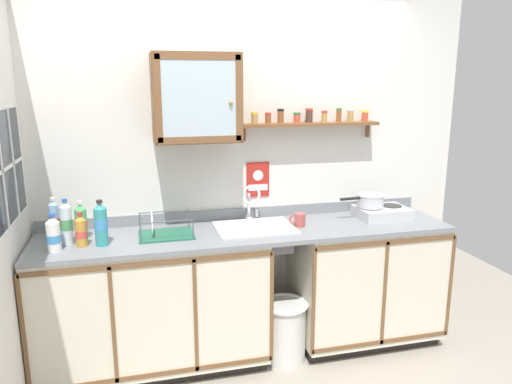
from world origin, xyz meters
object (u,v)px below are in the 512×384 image
Objects in this scene: bottle_water_blue_4 at (54,221)px; trash_bin at (285,330)px; sink at (254,233)px; wall_cabinet at (196,98)px; dish_rack at (164,232)px; warning_sign at (258,180)px; saucepan at (370,200)px; bottle_opaque_white_2 at (53,235)px; bottle_water_clear_0 at (66,223)px; bottle_soda_green_5 at (81,222)px; bottle_juice_amber_1 at (81,231)px; mug at (299,220)px; bottle_detergent_teal_3 at (101,224)px; hot_plate_stove at (382,213)px.

trash_bin is (1.47, -0.23, -0.84)m from bottle_water_blue_4.
wall_cabinet is (-0.37, 0.10, 0.93)m from sink.
dish_rack is at bearing -7.37° from bottle_water_blue_4.
warning_sign is (0.46, 0.16, -0.60)m from wall_cabinet.
wall_cabinet is 0.78m from warning_sign.
sink is 0.91m from saucepan.
trash_bin is (1.45, -0.01, -0.81)m from bottle_opaque_white_2.
bottle_opaque_white_2 is at bearing 179.53° from trash_bin.
bottle_opaque_white_2 is 1.23m from wall_cabinet.
bottle_water_clear_0 is 1.14m from wall_cabinet.
bottle_water_clear_0 reaches higher than bottle_soda_green_5.
dish_rack is at bearing -177.40° from sink.
bottle_juice_amber_1 is at bearing 18.57° from bottle_opaque_white_2.
sink is at bearing -109.68° from warning_sign.
saucepan is 3.10× the size of mug.
saucepan is at bearing 3.64° from bottle_juice_amber_1.
mug is at bearing -7.59° from sink.
wall_cabinet is at bearing 2.95° from bottle_soda_green_5.
bottle_detergent_teal_3 reaches higher than sink.
hot_plate_stove is (0.98, 0.00, 0.08)m from sink.
bottle_opaque_white_2 is at bearing -172.67° from bottle_detergent_teal_3.
bottle_water_blue_4 reaches higher than dish_rack.
mug is at bearing 3.34° from bottle_detergent_teal_3.
bottle_opaque_white_2 is 0.28m from bottle_detergent_teal_3.
bottle_detergent_teal_3 is 0.66× the size of trash_bin.
saucepan reaches higher than mug.
bottle_water_clear_0 is 1.13× the size of warning_sign.
warning_sign reaches higher than sink.
bottle_water_blue_4 is (-2.28, 0.06, 0.09)m from hot_plate_stove.
warning_sign is 0.59× the size of trash_bin.
hot_plate_stove is 0.13m from saucepan.
saucepan is (-0.09, 0.02, 0.10)m from hot_plate_stove.
wall_cabinet is (-1.26, 0.07, 0.75)m from saucepan.
dish_rack is at bearing -9.21° from bottle_soda_green_5.
hot_plate_stove is 2.26m from bottle_opaque_white_2.
bottle_water_blue_4 is at bearing -177.78° from wall_cabinet.
trash_bin is at bearing -8.68° from bottle_water_blue_4.
mug is 0.20× the size of wall_cabinet.
sink is 1.92× the size of bottle_water_blue_4.
bottle_opaque_white_2 is at bearing -175.97° from mug.
bottle_water_clear_0 is 0.13m from bottle_soda_green_5.
warning_sign reaches higher than saucepan.
sink is 1.23× the size of trash_bin.
bottle_water_clear_0 is at bearing -177.93° from saucepan.
bottle_detergent_teal_3 reaches higher than bottle_opaque_white_2.
trash_bin is (0.18, -0.17, -0.67)m from sink.
wall_cabinet is at bearing 18.65° from bottle_detergent_teal_3.
dish_rack is 0.94m from mug.
mug is at bearing -52.97° from warning_sign.
dish_rack is (0.50, 0.07, -0.07)m from bottle_juice_amber_1.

